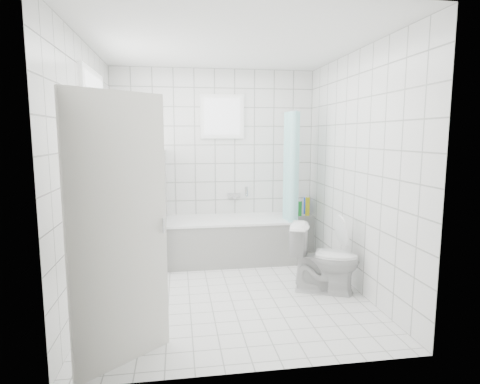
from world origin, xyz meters
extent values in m
plane|color=white|center=(0.00, 0.00, 0.00)|extent=(3.00, 3.00, 0.00)
plane|color=white|center=(0.00, 0.00, 2.60)|extent=(3.00, 3.00, 0.00)
cube|color=white|center=(0.00, 1.50, 1.30)|extent=(2.80, 0.02, 2.60)
cube|color=white|center=(0.00, -1.50, 1.30)|extent=(2.80, 0.02, 2.60)
cube|color=white|center=(-1.40, 0.00, 1.30)|extent=(0.02, 3.00, 2.60)
cube|color=white|center=(1.40, 0.00, 1.30)|extent=(0.02, 3.00, 2.60)
cube|color=white|center=(-1.35, 0.30, 1.60)|extent=(0.01, 0.90, 1.40)
cube|color=white|center=(0.10, 1.46, 1.95)|extent=(0.50, 0.01, 0.50)
cube|color=white|center=(-1.31, 0.30, 0.86)|extent=(0.18, 1.02, 0.08)
cube|color=silver|center=(-0.94, -1.22, 1.00)|extent=(0.64, 0.54, 2.00)
cube|color=white|center=(0.16, 1.12, 0.28)|extent=(1.69, 0.75, 0.55)
cube|color=white|center=(0.16, 1.12, 0.57)|extent=(1.71, 0.77, 0.03)
cube|color=white|center=(-0.76, 1.07, 0.75)|extent=(0.15, 0.85, 1.50)
cube|color=white|center=(1.25, 1.38, 0.28)|extent=(0.40, 0.24, 0.55)
imported|color=white|center=(1.03, -0.12, 0.37)|extent=(0.83, 0.67, 0.74)
cylinder|color=silver|center=(0.95, 1.10, 2.00)|extent=(0.02, 0.80, 0.02)
cube|color=silver|center=(0.26, 1.46, 0.85)|extent=(0.18, 0.06, 0.06)
imported|color=#F55FC6|center=(-1.30, -0.07, 1.05)|extent=(0.13, 0.13, 0.30)
imported|color=silver|center=(-1.30, 0.43, 1.05)|extent=(0.14, 0.14, 0.30)
imported|color=pink|center=(-1.30, 0.55, 0.99)|extent=(0.11, 0.11, 0.18)
imported|color=#36EFF3|center=(-1.30, 0.13, 0.99)|extent=(0.11, 0.11, 0.17)
imported|color=silver|center=(-1.30, 0.30, 0.98)|extent=(0.18, 0.18, 0.17)
cylinder|color=gold|center=(1.31, 1.31, 0.68)|extent=(0.06, 0.06, 0.27)
cylinder|color=#168828|center=(1.19, 1.31, 0.66)|extent=(0.06, 0.06, 0.21)
cylinder|color=blue|center=(1.31, 1.41, 0.67)|extent=(0.06, 0.06, 0.25)
camera|label=1|loc=(-0.52, -4.13, 1.69)|focal=30.00mm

